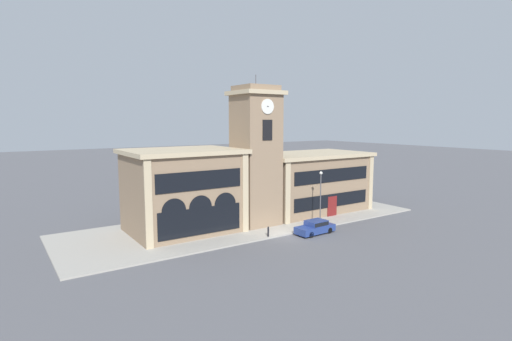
% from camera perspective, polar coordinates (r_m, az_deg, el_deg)
% --- Properties ---
extents(ground_plane, '(300.00, 300.00, 0.00)m').
position_cam_1_polar(ground_plane, '(42.35, 4.20, -9.29)').
color(ground_plane, '#56565B').
extents(sidewalk_kerb, '(42.76, 13.75, 0.15)m').
position_cam_1_polar(sidewalk_kerb, '(47.72, -0.94, -7.30)').
color(sidewalk_kerb, '#A39E93').
rests_on(sidewalk_kerb, ground_plane).
extents(clock_tower, '(5.13, 5.13, 17.03)m').
position_cam_1_polar(clock_tower, '(45.28, -0.02, 2.05)').
color(clock_tower, '#897056').
rests_on(clock_tower, ground_plane).
extents(town_hall_left_wing, '(11.88, 9.13, 8.96)m').
position_cam_1_polar(town_hall_left_wing, '(43.57, -10.39, -2.84)').
color(town_hall_left_wing, '#897056').
rests_on(town_hall_left_wing, ground_plane).
extents(town_hall_right_wing, '(15.57, 9.13, 7.76)m').
position_cam_1_polar(town_hall_right_wing, '(53.38, 7.67, -1.62)').
color(town_hall_right_wing, '#897056').
rests_on(town_hall_right_wing, ground_plane).
extents(parked_car_near, '(4.53, 2.03, 1.43)m').
position_cam_1_polar(parked_car_near, '(43.29, 8.48, -7.96)').
color(parked_car_near, navy).
rests_on(parked_car_near, ground_plane).
extents(street_lamp, '(0.36, 0.36, 6.18)m').
position_cam_1_polar(street_lamp, '(45.49, 9.22, -2.83)').
color(street_lamp, '#4C4C51').
rests_on(street_lamp, sidewalk_kerb).
extents(bollard, '(0.18, 0.18, 1.06)m').
position_cam_1_polar(bollard, '(41.33, 1.76, -8.73)').
color(bollard, black).
rests_on(bollard, sidewalk_kerb).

